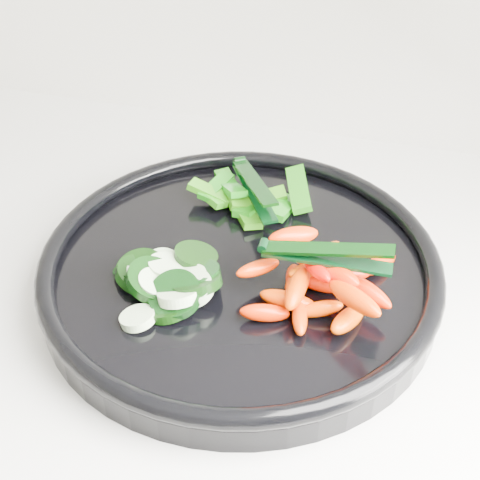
# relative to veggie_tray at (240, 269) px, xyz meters

# --- Properties ---
(veggie_tray) EXTENTS (0.47, 0.47, 0.04)m
(veggie_tray) POSITION_rel_veggie_tray_xyz_m (0.00, 0.00, 0.00)
(veggie_tray) COLOR black
(veggie_tray) RESTS_ON counter
(cucumber_pile) EXTENTS (0.12, 0.13, 0.04)m
(cucumber_pile) POSITION_rel_veggie_tray_xyz_m (-0.06, -0.05, 0.01)
(cucumber_pile) COLOR black
(cucumber_pile) RESTS_ON veggie_tray
(carrot_pile) EXTENTS (0.14, 0.13, 0.06)m
(carrot_pile) POSITION_rel_veggie_tray_xyz_m (0.08, -0.02, 0.02)
(carrot_pile) COLOR #FF5500
(carrot_pile) RESTS_ON veggie_tray
(pepper_pile) EXTENTS (0.13, 0.11, 0.04)m
(pepper_pile) POSITION_rel_veggie_tray_xyz_m (-0.02, 0.10, 0.01)
(pepper_pile) COLOR #0F730B
(pepper_pile) RESTS_ON veggie_tray
(tong_carrot) EXTENTS (0.11, 0.02, 0.02)m
(tong_carrot) POSITION_rel_veggie_tray_xyz_m (0.08, -0.02, 0.05)
(tong_carrot) COLOR black
(tong_carrot) RESTS_ON carrot_pile
(tong_pepper) EXTENTS (0.07, 0.10, 0.02)m
(tong_pepper) POSITION_rel_veggie_tray_xyz_m (-0.01, 0.10, 0.03)
(tong_pepper) COLOR black
(tong_pepper) RESTS_ON pepper_pile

